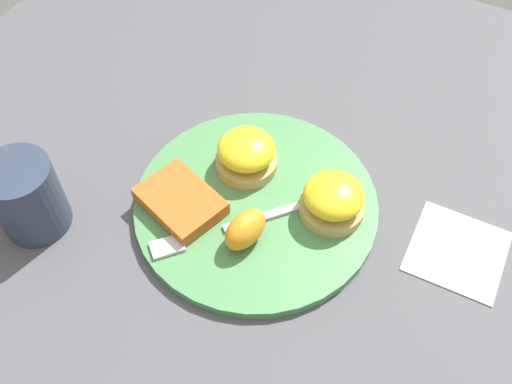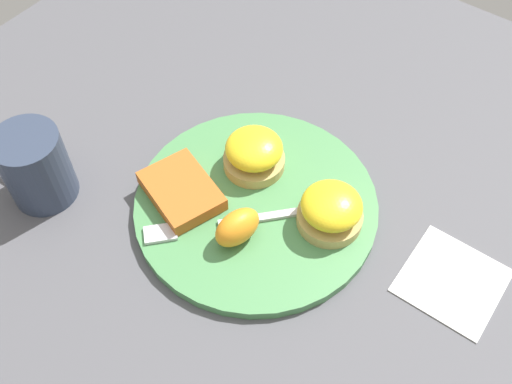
% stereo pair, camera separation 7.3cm
% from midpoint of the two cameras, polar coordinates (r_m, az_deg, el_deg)
% --- Properties ---
extents(ground_plane, '(1.10, 1.10, 0.00)m').
position_cam_midpoint_polar(ground_plane, '(0.76, 2.75, -1.70)').
color(ground_plane, '#4C4C51').
extents(plate, '(0.31, 0.31, 0.01)m').
position_cam_midpoint_polar(plate, '(0.75, 2.77, -1.40)').
color(plate, '#47844C').
rests_on(plate, ground_plane).
extents(sandwich_benedict_left, '(0.08, 0.08, 0.05)m').
position_cam_midpoint_polar(sandwich_benedict_left, '(0.72, 10.04, -1.89)').
color(sandwich_benedict_left, tan).
rests_on(sandwich_benedict_left, plate).
extents(sandwich_benedict_right, '(0.08, 0.08, 0.05)m').
position_cam_midpoint_polar(sandwich_benedict_right, '(0.77, 2.55, 3.57)').
color(sandwich_benedict_right, tan).
rests_on(sandwich_benedict_right, plate).
extents(hashbrown_patty, '(0.12, 0.10, 0.02)m').
position_cam_midpoint_polar(hashbrown_patty, '(0.75, -4.35, -0.07)').
color(hashbrown_patty, '#B35B21').
rests_on(hashbrown_patty, plate).
extents(orange_wedge, '(0.05, 0.07, 0.04)m').
position_cam_midpoint_polar(orange_wedge, '(0.70, 1.20, -3.60)').
color(orange_wedge, orange).
rests_on(orange_wedge, plate).
extents(fork, '(0.14, 0.15, 0.00)m').
position_cam_midpoint_polar(fork, '(0.73, -1.35, -3.39)').
color(fork, silver).
rests_on(fork, plate).
extents(cup, '(0.11, 0.08, 0.10)m').
position_cam_midpoint_polar(cup, '(0.77, -17.81, 2.19)').
color(cup, '#2D384C').
rests_on(cup, ground_plane).
extents(napkin, '(0.11, 0.11, 0.00)m').
position_cam_midpoint_polar(napkin, '(0.75, 20.89, -8.07)').
color(napkin, white).
rests_on(napkin, ground_plane).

